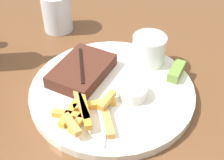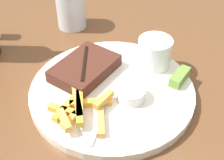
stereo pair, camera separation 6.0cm
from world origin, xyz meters
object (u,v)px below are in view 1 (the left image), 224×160
Objects in this scene: coleslaw_cup at (149,48)px; drinking_glass at (57,12)px; steak_portion at (83,70)px; dinner_plate at (112,91)px; pickle_spear at (176,71)px; fork_utensil at (106,120)px; dipping_sauce_cup at (134,90)px.

drinking_glass is at bearing 84.67° from coleslaw_cup.
steak_portion is 0.15m from coleslaw_cup.
pickle_spear is at bearing -42.13° from dinner_plate.
drinking_glass is (0.14, 0.18, 0.02)m from steak_portion.
coleslaw_cup is 0.20m from fork_utensil.
steak_portion is 2.36× the size of pickle_spear.
coleslaw_cup is 0.08m from pickle_spear.
dipping_sauce_cup reaches higher than fork_utensil.
dinner_plate is 3.39× the size of drinking_glass.
steak_portion reaches higher than fork_utensil.
fork_utensil is at bearing -127.70° from drinking_glass.
steak_portion is at bearing 88.38° from dinner_plate.
steak_portion reaches higher than dinner_plate.
dipping_sauce_cup is at bearing 155.13° from pickle_spear.
coleslaw_cup is 1.20× the size of pickle_spear.
fork_utensil is (-0.18, 0.06, -0.01)m from pickle_spear.
dinner_plate is at bearing 137.87° from pickle_spear.
coleslaw_cup is 0.12m from dipping_sauce_cup.
dipping_sauce_cup is 0.32m from drinking_glass.
steak_portion is 0.22m from drinking_glass.
dipping_sauce_cup is at bearing -31.77° from fork_utensil.
steak_portion is 0.19m from pickle_spear.
dinner_plate is 0.08m from steak_portion.
fork_utensil is (-0.08, 0.01, -0.01)m from dipping_sauce_cup.
drinking_glass is (0.14, 0.25, 0.04)m from dinner_plate.
fork_utensil is (-0.08, -0.11, -0.01)m from steak_portion.
coleslaw_cup reaches higher than pickle_spear.
drinking_glass reaches higher than dipping_sauce_cup.
dipping_sauce_cup reaches higher than pickle_spear.
pickle_spear is 0.19m from fork_utensil.
steak_portion is (0.00, 0.07, 0.02)m from dinner_plate.
drinking_glass is (0.14, 0.29, 0.02)m from dipping_sauce_cup.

